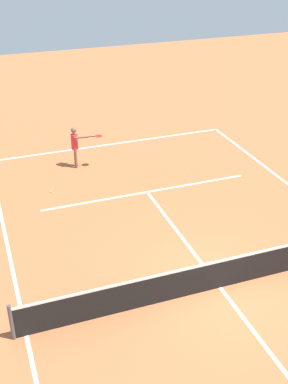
# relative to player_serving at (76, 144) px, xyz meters

# --- Properties ---
(ground_plane) EXTENTS (60.00, 60.00, 0.00)m
(ground_plane) POSITION_rel_player_serving_xyz_m (-1.98, 9.01, -1.04)
(ground_plane) COLOR #B76038
(court_lines) EXTENTS (10.92, 21.65, 0.01)m
(court_lines) POSITION_rel_player_serving_xyz_m (-1.98, 9.01, -1.04)
(court_lines) COLOR white
(court_lines) RESTS_ON ground
(tennis_net) EXTENTS (11.52, 0.10, 1.07)m
(tennis_net) POSITION_rel_player_serving_xyz_m (-1.98, 9.01, -0.55)
(tennis_net) COLOR #4C4C51
(tennis_net) RESTS_ON ground
(player_serving) EXTENTS (1.26, 0.73, 1.75)m
(player_serving) POSITION_rel_player_serving_xyz_m (0.00, 0.00, 0.00)
(player_serving) COLOR brown
(player_serving) RESTS_ON ground
(tennis_ball) EXTENTS (0.07, 0.07, 0.07)m
(tennis_ball) POSITION_rel_player_serving_xyz_m (1.46, 1.84, -1.01)
(tennis_ball) COLOR #CCE033
(tennis_ball) RESTS_ON ground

